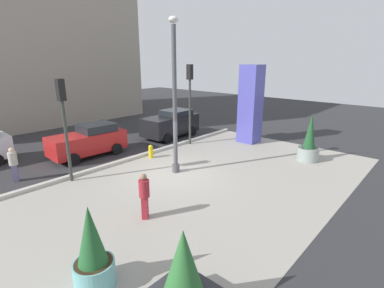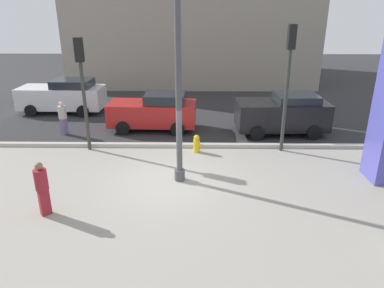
{
  "view_description": "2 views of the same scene",
  "coord_description": "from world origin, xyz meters",
  "px_view_note": "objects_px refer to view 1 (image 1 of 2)",
  "views": [
    {
      "loc": [
        -9.0,
        -9.34,
        5.27
      ],
      "look_at": [
        1.2,
        -0.24,
        1.28
      ],
      "focal_mm": 27.2,
      "sensor_mm": 36.0,
      "label": 1
    },
    {
      "loc": [
        0.92,
        -11.1,
        5.66
      ],
      "look_at": [
        0.76,
        0.01,
        1.35
      ],
      "focal_mm": 33.75,
      "sensor_mm": 36.0,
      "label": 2
    }
  ],
  "objects_px": {
    "traffic_light_far_side": "(190,92)",
    "car_curb_west": "(171,124)",
    "potted_plant_near_right": "(309,144)",
    "pedestrian_by_curb": "(144,194)",
    "potted_plant_curbside": "(183,281)",
    "lamp_post": "(175,102)",
    "pedestrian_crossing": "(13,163)",
    "car_curb_east": "(89,141)",
    "potted_plant_mid_plaza": "(92,254)",
    "art_pillar_blue": "(251,104)",
    "fire_hydrant": "(151,152)",
    "traffic_light_corner": "(63,114)"
  },
  "relations": [
    {
      "from": "traffic_light_far_side",
      "to": "car_curb_west",
      "type": "height_order",
      "value": "traffic_light_far_side"
    },
    {
      "from": "potted_plant_near_right",
      "to": "pedestrian_by_curb",
      "type": "bearing_deg",
      "value": 168.84
    },
    {
      "from": "potted_plant_curbside",
      "to": "car_curb_west",
      "type": "distance_m",
      "value": 14.99
    },
    {
      "from": "lamp_post",
      "to": "traffic_light_far_side",
      "type": "bearing_deg",
      "value": 34.2
    },
    {
      "from": "potted_plant_near_right",
      "to": "traffic_light_far_side",
      "type": "relative_size",
      "value": 0.52
    },
    {
      "from": "potted_plant_near_right",
      "to": "pedestrian_by_curb",
      "type": "height_order",
      "value": "potted_plant_near_right"
    },
    {
      "from": "car_curb_west",
      "to": "potted_plant_curbside",
      "type": "bearing_deg",
      "value": -133.29
    },
    {
      "from": "lamp_post",
      "to": "pedestrian_by_curb",
      "type": "bearing_deg",
      "value": -149.18
    },
    {
      "from": "traffic_light_far_side",
      "to": "pedestrian_crossing",
      "type": "height_order",
      "value": "traffic_light_far_side"
    },
    {
      "from": "car_curb_east",
      "to": "pedestrian_crossing",
      "type": "bearing_deg",
      "value": -168.62
    },
    {
      "from": "lamp_post",
      "to": "pedestrian_by_curb",
      "type": "relative_size",
      "value": 4.28
    },
    {
      "from": "lamp_post",
      "to": "potted_plant_near_right",
      "type": "relative_size",
      "value": 2.73
    },
    {
      "from": "lamp_post",
      "to": "potted_plant_mid_plaza",
      "type": "height_order",
      "value": "lamp_post"
    },
    {
      "from": "potted_plant_mid_plaza",
      "to": "potted_plant_curbside",
      "type": "xyz_separation_m",
      "value": [
        0.82,
        -2.17,
        -0.04
      ]
    },
    {
      "from": "art_pillar_blue",
      "to": "potted_plant_curbside",
      "type": "bearing_deg",
      "value": -154.39
    },
    {
      "from": "potted_plant_near_right",
      "to": "car_curb_west",
      "type": "height_order",
      "value": "potted_plant_near_right"
    },
    {
      "from": "fire_hydrant",
      "to": "potted_plant_mid_plaza",
      "type": "bearing_deg",
      "value": -138.62
    },
    {
      "from": "car_curb_west",
      "to": "pedestrian_crossing",
      "type": "xyz_separation_m",
      "value": [
        -10.12,
        -0.39,
        -0.08
      ]
    },
    {
      "from": "lamp_post",
      "to": "car_curb_west",
      "type": "relative_size",
      "value": 1.68
    },
    {
      "from": "traffic_light_corner",
      "to": "car_curb_west",
      "type": "relative_size",
      "value": 1.07
    },
    {
      "from": "potted_plant_near_right",
      "to": "pedestrian_crossing",
      "type": "height_order",
      "value": "potted_plant_near_right"
    },
    {
      "from": "potted_plant_mid_plaza",
      "to": "pedestrian_by_curb",
      "type": "height_order",
      "value": "potted_plant_mid_plaza"
    },
    {
      "from": "art_pillar_blue",
      "to": "traffic_light_corner",
      "type": "relative_size",
      "value": 1.1
    },
    {
      "from": "potted_plant_mid_plaza",
      "to": "potted_plant_curbside",
      "type": "distance_m",
      "value": 2.32
    },
    {
      "from": "pedestrian_by_curb",
      "to": "art_pillar_blue",
      "type": "bearing_deg",
      "value": 12.78
    },
    {
      "from": "traffic_light_corner",
      "to": "pedestrian_by_curb",
      "type": "relative_size",
      "value": 2.75
    },
    {
      "from": "lamp_post",
      "to": "traffic_light_far_side",
      "type": "relative_size",
      "value": 1.41
    },
    {
      "from": "traffic_light_far_side",
      "to": "car_curb_east",
      "type": "height_order",
      "value": "traffic_light_far_side"
    },
    {
      "from": "lamp_post",
      "to": "pedestrian_crossing",
      "type": "xyz_separation_m",
      "value": [
        -5.56,
        4.6,
        -2.57
      ]
    },
    {
      "from": "fire_hydrant",
      "to": "car_curb_west",
      "type": "bearing_deg",
      "value": 31.84
    },
    {
      "from": "traffic_light_corner",
      "to": "car_curb_west",
      "type": "xyz_separation_m",
      "value": [
        8.45,
        2.23,
        -2.11
      ]
    },
    {
      "from": "potted_plant_curbside",
      "to": "traffic_light_far_side",
      "type": "height_order",
      "value": "traffic_light_far_side"
    },
    {
      "from": "traffic_light_corner",
      "to": "pedestrian_crossing",
      "type": "relative_size",
      "value": 2.88
    },
    {
      "from": "potted_plant_mid_plaza",
      "to": "car_curb_west",
      "type": "xyz_separation_m",
      "value": [
        11.1,
        8.74,
        0.06
      ]
    },
    {
      "from": "art_pillar_blue",
      "to": "car_curb_west",
      "type": "bearing_deg",
      "value": 118.09
    },
    {
      "from": "pedestrian_crossing",
      "to": "pedestrian_by_curb",
      "type": "bearing_deg",
      "value": -75.09
    },
    {
      "from": "potted_plant_curbside",
      "to": "lamp_post",
      "type": "bearing_deg",
      "value": 45.97
    },
    {
      "from": "art_pillar_blue",
      "to": "fire_hydrant",
      "type": "relative_size",
      "value": 6.63
    },
    {
      "from": "traffic_light_far_side",
      "to": "car_curb_east",
      "type": "relative_size",
      "value": 1.2
    },
    {
      "from": "lamp_post",
      "to": "pedestrian_by_curb",
      "type": "xyz_separation_m",
      "value": [
        -3.74,
        -2.23,
        -2.52
      ]
    },
    {
      "from": "lamp_post",
      "to": "pedestrian_crossing",
      "type": "distance_m",
      "value": 7.66
    },
    {
      "from": "potted_plant_near_right",
      "to": "potted_plant_curbside",
      "type": "relative_size",
      "value": 1.25
    },
    {
      "from": "potted_plant_curbside",
      "to": "traffic_light_corner",
      "type": "bearing_deg",
      "value": 78.09
    },
    {
      "from": "art_pillar_blue",
      "to": "lamp_post",
      "type": "bearing_deg",
      "value": -178.18
    },
    {
      "from": "art_pillar_blue",
      "to": "fire_hydrant",
      "type": "height_order",
      "value": "art_pillar_blue"
    },
    {
      "from": "car_curb_west",
      "to": "pedestrian_by_curb",
      "type": "distance_m",
      "value": 11.0
    },
    {
      "from": "potted_plant_near_right",
      "to": "potted_plant_curbside",
      "type": "distance_m",
      "value": 11.78
    },
    {
      "from": "potted_plant_near_right",
      "to": "traffic_light_corner",
      "type": "height_order",
      "value": "traffic_light_corner"
    },
    {
      "from": "car_curb_east",
      "to": "traffic_light_corner",
      "type": "bearing_deg",
      "value": -132.42
    },
    {
      "from": "potted_plant_mid_plaza",
      "to": "car_curb_west",
      "type": "distance_m",
      "value": 14.13
    }
  ]
}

